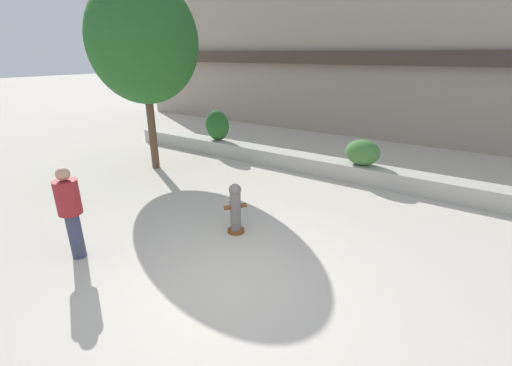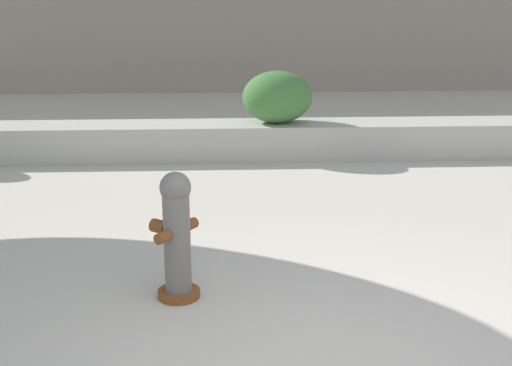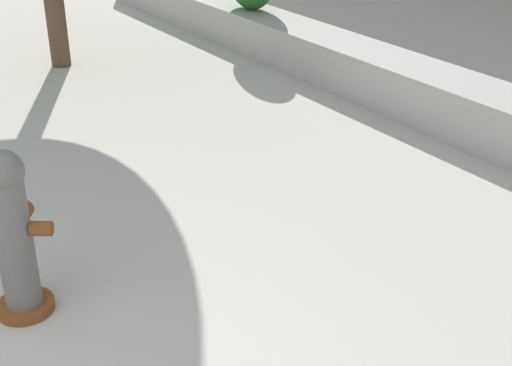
% 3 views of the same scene
% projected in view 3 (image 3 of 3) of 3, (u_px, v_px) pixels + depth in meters
% --- Properties ---
extents(fire_hydrant, '(0.49, 0.49, 1.08)m').
position_uv_depth(fire_hydrant, '(13.00, 233.00, 4.18)').
color(fire_hydrant, brown).
rests_on(fire_hydrant, ground).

